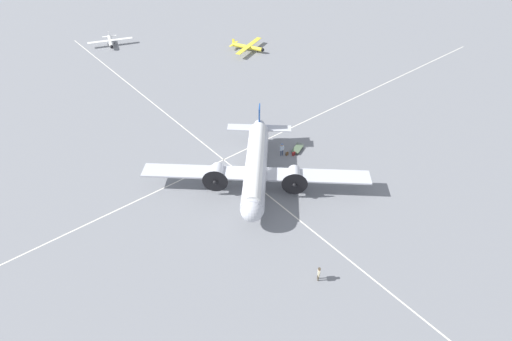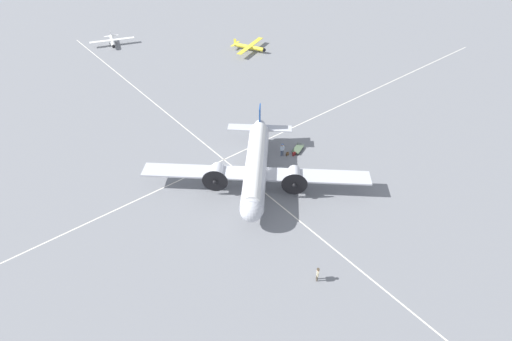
% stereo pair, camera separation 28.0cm
% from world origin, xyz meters
% --- Properties ---
extents(ground_plane, '(300.00, 300.00, 0.00)m').
position_xyz_m(ground_plane, '(0.00, 0.00, 0.00)').
color(ground_plane, slate).
extents(apron_line_eastwest, '(120.00, 0.16, 0.01)m').
position_xyz_m(apron_line_eastwest, '(0.00, 6.01, 0.00)').
color(apron_line_eastwest, silver).
rests_on(apron_line_eastwest, ground_plane).
extents(apron_line_northsouth, '(0.16, 120.00, 0.01)m').
position_xyz_m(apron_line_northsouth, '(-0.52, 0.00, 0.00)').
color(apron_line_northsouth, silver).
rests_on(apron_line_northsouth, ground_plane).
extents(airliner_main, '(21.15, 19.85, 5.77)m').
position_xyz_m(airliner_main, '(-0.29, -0.31, 2.51)').
color(airliner_main, silver).
rests_on(airliner_main, ground_plane).
extents(crew_foreground, '(0.39, 0.46, 1.65)m').
position_xyz_m(crew_foreground, '(-4.58, -14.71, 1.04)').
color(crew_foreground, '#473D2D').
rests_on(crew_foreground, ground_plane).
extents(passenger_boarding, '(0.60, 0.37, 1.81)m').
position_xyz_m(passenger_boarding, '(5.96, 1.92, 1.13)').
color(passenger_boarding, navy).
rests_on(passenger_boarding, ground_plane).
extents(suitcase_near_door, '(0.40, 0.19, 0.50)m').
position_xyz_m(suitcase_near_door, '(6.54, 1.52, 0.23)').
color(suitcase_near_door, brown).
rests_on(suitcase_near_door, ground_plane).
extents(suitcase_upright_spare, '(0.48, 0.15, 0.55)m').
position_xyz_m(suitcase_upright_spare, '(7.19, 0.94, 0.26)').
color(suitcase_upright_spare, maroon).
rests_on(suitcase_upright_spare, ground_plane).
extents(baggage_cart, '(2.26, 1.74, 0.56)m').
position_xyz_m(baggage_cart, '(8.35, 1.43, 0.28)').
color(baggage_cart, '#4C6047').
rests_on(baggage_cart, ground_plane).
extents(light_aircraft_distant, '(9.18, 7.14, 1.88)m').
position_xyz_m(light_aircraft_distant, '(24.51, 32.29, 0.80)').
color(light_aircraft_distant, yellow).
rests_on(light_aircraft_distant, ground_plane).
extents(light_aircraft_taxiing, '(8.69, 6.67, 1.76)m').
position_xyz_m(light_aircraft_taxiing, '(4.42, 52.62, 0.77)').
color(light_aircraft_taxiing, white).
rests_on(light_aircraft_taxiing, ground_plane).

